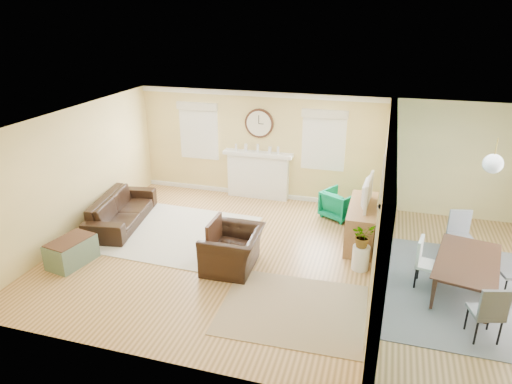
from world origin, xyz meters
The scene contains 26 objects.
floor centered at (0.00, 0.00, 0.00)m, with size 9.00×9.00×0.00m, color olive.
wall_back centered at (0.00, 3.00, 1.30)m, with size 9.00×0.02×2.60m, color tan.
wall_front centered at (0.00, -3.00, 1.30)m, with size 9.00×0.02×2.60m, color tan.
wall_left centered at (-4.50, 0.00, 1.30)m, with size 0.02×6.00×2.60m, color tan.
ceiling centered at (0.00, 0.00, 2.60)m, with size 9.00×6.00×0.02m, color white.
partition centered at (1.51, 0.28, 1.36)m, with size 0.17×6.00×2.60m.
fireplace centered at (-1.50, 2.88, 0.60)m, with size 1.70×0.30×1.17m.
wall_clock centered at (-1.50, 2.97, 1.85)m, with size 0.70×0.07×0.70m.
window_left centered at (-3.05, 2.95, 1.66)m, with size 1.05×0.13×1.42m.
window_right centered at (0.05, 2.95, 1.66)m, with size 1.05×0.13×1.42m.
pendant centered at (3.00, 0.00, 2.20)m, with size 0.30×0.30×0.55m.
rug_cream centered at (-2.56, 0.48, 0.01)m, with size 2.93×2.54×0.02m, color beige.
rug_jute centered at (0.30, -1.39, 0.01)m, with size 2.24×1.83×0.01m, color tan.
rug_grey centered at (2.93, -0.13, 0.01)m, with size 2.60×3.25×0.01m, color slate.
sofa centered at (-3.92, 0.59, 0.32)m, with size 2.18×0.85×0.64m, color black.
eames_chair centered at (-1.01, -0.47, 0.36)m, with size 1.11×0.97×0.72m, color black.
green_chair centered at (0.57, 2.25, 0.32)m, with size 0.68×0.69×0.63m, color #057C4A.
trunk centered at (-3.89, -1.16, 0.24)m, with size 0.66×0.92×0.49m.
credenza centered at (1.12, 1.18, 0.40)m, with size 0.54×1.58×0.80m.
tv centered at (1.11, 1.18, 1.08)m, with size 0.99×0.13×0.57m, color black.
garden_stool centered at (1.20, 0.12, 0.23)m, with size 0.31×0.31×0.45m, color white.
potted_plant centered at (1.20, 0.12, 0.67)m, with size 0.40×0.34×0.44m, color #337F33.
dining_table centered at (2.93, -0.13, 0.30)m, with size 1.68×0.94×0.59m, color #4B2B1D.
dining_chair_n centered at (2.94, 1.03, 0.54)m, with size 0.49×0.49×0.91m.
dining_chair_s centered at (3.00, -1.29, 0.53)m, with size 0.49×0.49×0.90m.
dining_chair_w centered at (2.31, -0.14, 0.51)m, with size 0.45×0.45×0.86m.
Camera 1 is at (1.40, -7.25, 4.35)m, focal length 32.00 mm.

